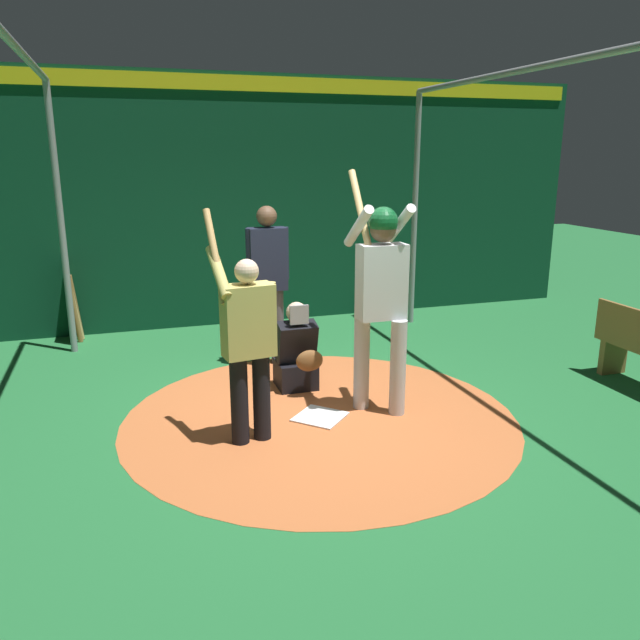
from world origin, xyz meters
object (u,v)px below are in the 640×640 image
at_px(home_plate, 320,417).
at_px(umpire, 268,277).
at_px(catcher, 297,355).
at_px(visitor, 248,339).
at_px(bat_rack, 72,303).
at_px(batter, 381,288).

height_order(home_plate, umpire, umpire).
distance_m(catcher, visitor, 1.39).
height_order(catcher, bat_rack, bat_rack).
bearing_deg(visitor, batter, 93.23).
bearing_deg(umpire, visitor, -17.88).
height_order(home_plate, visitor, visitor).
height_order(umpire, visitor, visitor).
xyz_separation_m(home_plate, bat_rack, (-3.45, -2.34, 0.48)).
relative_size(home_plate, catcher, 0.45).
bearing_deg(bat_rack, batter, 40.32).
relative_size(home_plate, umpire, 0.23).
relative_size(umpire, bat_rack, 1.75).
relative_size(batter, bat_rack, 2.15).
xyz_separation_m(batter, catcher, (-0.80, -0.58, -0.84)).
height_order(catcher, visitor, visitor).
distance_m(visitor, bat_rack, 4.07).
distance_m(batter, umpire, 1.80).
distance_m(batter, catcher, 1.29).
bearing_deg(catcher, batter, 36.30).
distance_m(catcher, bat_rack, 3.53).
distance_m(home_plate, catcher, 0.87).
height_order(home_plate, catcher, catcher).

